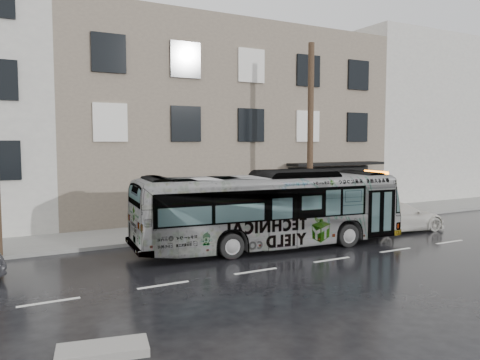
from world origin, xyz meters
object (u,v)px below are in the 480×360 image
at_px(bus, 270,209).
at_px(white_sedan, 397,216).
at_px(utility_pole_front, 310,135).
at_px(sign_post, 327,199).

xyz_separation_m(bus, white_sedan, (7.26, 0.14, -0.85)).
bearing_deg(utility_pole_front, sign_post, 0.00).
xyz_separation_m(utility_pole_front, sign_post, (1.10, 0.00, -3.30)).
relative_size(utility_pole_front, sign_post, 3.75).
distance_m(sign_post, bus, 6.12).
distance_m(bus, white_sedan, 7.32).
bearing_deg(sign_post, white_sedan, -55.89).
bearing_deg(utility_pole_front, white_sedan, -43.36).
distance_m(sign_post, white_sedan, 3.54).
xyz_separation_m(utility_pole_front, white_sedan, (3.05, -2.88, -3.94)).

